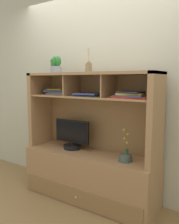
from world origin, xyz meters
TOP-DOWN VIEW (x-y plane):
  - floor_plane at (0.00, 0.00)m, footprint 6.00×6.00m
  - back_wall at (0.00, 0.29)m, footprint 6.00×0.02m
  - media_console at (0.00, 0.01)m, footprint 1.63×0.55m
  - tv_monitor at (-0.27, 0.01)m, footprint 0.49×0.22m
  - potted_orchid at (0.49, -0.05)m, footprint 0.15×0.15m
  - magazine_stack_left at (0.00, -0.01)m, footprint 0.31×0.29m
  - magazine_stack_centre at (-0.49, 0.05)m, footprint 0.39×0.27m
  - magazine_stack_right at (0.53, -0.04)m, footprint 0.39×0.24m
  - diffuser_bottle at (-0.00, -0.02)m, footprint 0.08×0.08m
  - potted_succulent at (-0.53, 0.02)m, footprint 0.16×0.15m

SIDE VIEW (x-z plane):
  - floor_plane at x=0.00m, z-range -0.02..0.00m
  - media_console at x=0.00m, z-range -0.31..1.20m
  - potted_orchid at x=0.49m, z-range 0.44..0.80m
  - tv_monitor at x=-0.27m, z-range 0.55..0.91m
  - magazine_stack_left at x=0.00m, z-range 1.24..1.28m
  - magazine_stack_right at x=0.53m, z-range 1.24..1.31m
  - magazine_stack_centre at x=-0.49m, z-range 1.24..1.31m
  - back_wall at x=0.00m, z-range 0.00..2.80m
  - diffuser_bottle at x=0.00m, z-range 1.43..1.70m
  - potted_succulent at x=-0.53m, z-range 1.50..1.71m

